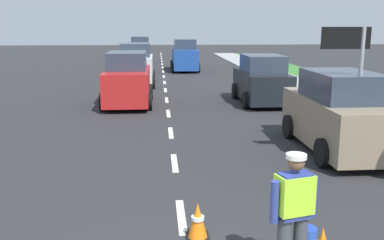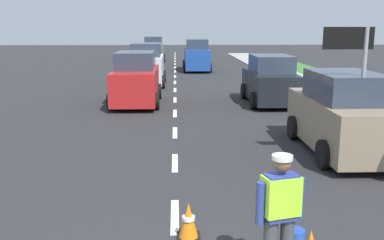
{
  "view_description": "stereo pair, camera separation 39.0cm",
  "coord_description": "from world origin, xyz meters",
  "px_view_note": "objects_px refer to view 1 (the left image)",
  "views": [
    {
      "loc": [
        -0.36,
        -4.3,
        3.24
      ],
      "look_at": [
        0.4,
        5.48,
        1.1
      ],
      "focal_mm": 40.84,
      "sensor_mm": 36.0,
      "label": 1
    },
    {
      "loc": [
        0.03,
        -4.32,
        3.24
      ],
      "look_at": [
        0.4,
        5.48,
        1.1
      ],
      "focal_mm": 40.84,
      "sensor_mm": 36.0,
      "label": 2
    }
  ],
  "objects_px": {
    "car_outgoing_far": "(185,56)",
    "car_parked_far": "(262,81)",
    "traffic_cone_near": "(198,221)",
    "car_oncoming_third": "(140,50)",
    "road_worker": "(295,209)",
    "lane_direction_sign": "(351,62)",
    "car_oncoming_second": "(136,66)",
    "car_parked_curbside": "(338,114)",
    "car_oncoming_lead": "(128,80)"
  },
  "relations": [
    {
      "from": "car_oncoming_second",
      "to": "car_oncoming_lead",
      "type": "height_order",
      "value": "car_oncoming_second"
    },
    {
      "from": "lane_direction_sign",
      "to": "car_parked_curbside",
      "type": "relative_size",
      "value": 0.75
    },
    {
      "from": "car_parked_curbside",
      "to": "car_oncoming_third",
      "type": "bearing_deg",
      "value": 102.26
    },
    {
      "from": "lane_direction_sign",
      "to": "car_parked_far",
      "type": "distance_m",
      "value": 8.29
    },
    {
      "from": "traffic_cone_near",
      "to": "road_worker",
      "type": "bearing_deg",
      "value": -43.74
    },
    {
      "from": "traffic_cone_near",
      "to": "car_parked_far",
      "type": "relative_size",
      "value": 0.14
    },
    {
      "from": "car_parked_curbside",
      "to": "car_oncoming_second",
      "type": "relative_size",
      "value": 1.02
    },
    {
      "from": "car_parked_far",
      "to": "traffic_cone_near",
      "type": "bearing_deg",
      "value": -107.77
    },
    {
      "from": "car_oncoming_second",
      "to": "car_parked_far",
      "type": "bearing_deg",
      "value": -47.28
    },
    {
      "from": "road_worker",
      "to": "car_outgoing_far",
      "type": "bearing_deg",
      "value": 89.57
    },
    {
      "from": "traffic_cone_near",
      "to": "car_oncoming_third",
      "type": "distance_m",
      "value": 33.09
    },
    {
      "from": "lane_direction_sign",
      "to": "car_parked_far",
      "type": "bearing_deg",
      "value": 90.79
    },
    {
      "from": "lane_direction_sign",
      "to": "car_oncoming_second",
      "type": "distance_m",
      "value": 15.28
    },
    {
      "from": "road_worker",
      "to": "car_parked_curbside",
      "type": "relative_size",
      "value": 0.39
    },
    {
      "from": "traffic_cone_near",
      "to": "car_parked_curbside",
      "type": "xyz_separation_m",
      "value": [
        4.09,
        4.56,
        0.68
      ]
    },
    {
      "from": "lane_direction_sign",
      "to": "car_parked_curbside",
      "type": "distance_m",
      "value": 1.74
    },
    {
      "from": "car_parked_curbside",
      "to": "car_oncoming_lead",
      "type": "xyz_separation_m",
      "value": [
        -5.91,
        7.29,
        0.04
      ]
    },
    {
      "from": "car_outgoing_far",
      "to": "car_oncoming_lead",
      "type": "distance_m",
      "value": 13.79
    },
    {
      "from": "car_oncoming_second",
      "to": "car_oncoming_lead",
      "type": "relative_size",
      "value": 1.01
    },
    {
      "from": "lane_direction_sign",
      "to": "car_oncoming_third",
      "type": "relative_size",
      "value": 0.76
    },
    {
      "from": "traffic_cone_near",
      "to": "car_oncoming_lead",
      "type": "xyz_separation_m",
      "value": [
        -1.82,
        11.85,
        0.72
      ]
    },
    {
      "from": "road_worker",
      "to": "car_oncoming_third",
      "type": "bearing_deg",
      "value": 95.44
    },
    {
      "from": "car_outgoing_far",
      "to": "car_oncoming_lead",
      "type": "bearing_deg",
      "value": -103.3
    },
    {
      "from": "road_worker",
      "to": "lane_direction_sign",
      "type": "xyz_separation_m",
      "value": [
        2.73,
        4.7,
        1.48
      ]
    },
    {
      "from": "road_worker",
      "to": "car_parked_far",
      "type": "height_order",
      "value": "car_parked_far"
    },
    {
      "from": "traffic_cone_near",
      "to": "car_oncoming_second",
      "type": "relative_size",
      "value": 0.14
    },
    {
      "from": "traffic_cone_near",
      "to": "car_oncoming_third",
      "type": "height_order",
      "value": "car_oncoming_third"
    },
    {
      "from": "lane_direction_sign",
      "to": "car_oncoming_third",
      "type": "bearing_deg",
      "value": 101.48
    },
    {
      "from": "car_oncoming_second",
      "to": "traffic_cone_near",
      "type": "bearing_deg",
      "value": -84.36
    },
    {
      "from": "lane_direction_sign",
      "to": "car_oncoming_second",
      "type": "relative_size",
      "value": 0.76
    },
    {
      "from": "car_oncoming_lead",
      "to": "car_parked_far",
      "type": "bearing_deg",
      "value": -0.95
    },
    {
      "from": "car_outgoing_far",
      "to": "car_parked_far",
      "type": "relative_size",
      "value": 1.05
    },
    {
      "from": "lane_direction_sign",
      "to": "car_parked_far",
      "type": "relative_size",
      "value": 0.8
    },
    {
      "from": "lane_direction_sign",
      "to": "road_worker",
      "type": "bearing_deg",
      "value": -120.14
    },
    {
      "from": "lane_direction_sign",
      "to": "traffic_cone_near",
      "type": "relative_size",
      "value": 5.51
    },
    {
      "from": "traffic_cone_near",
      "to": "car_parked_curbside",
      "type": "bearing_deg",
      "value": 48.15
    },
    {
      "from": "car_outgoing_far",
      "to": "car_parked_far",
      "type": "height_order",
      "value": "car_outgoing_far"
    },
    {
      "from": "road_worker",
      "to": "traffic_cone_near",
      "type": "distance_m",
      "value": 1.72
    },
    {
      "from": "car_oncoming_third",
      "to": "car_parked_curbside",
      "type": "bearing_deg",
      "value": -77.74
    },
    {
      "from": "car_parked_curbside",
      "to": "lane_direction_sign",
      "type": "bearing_deg",
      "value": -102.11
    },
    {
      "from": "car_parked_curbside",
      "to": "car_outgoing_far",
      "type": "distance_m",
      "value": 20.89
    },
    {
      "from": "car_parked_curbside",
      "to": "car_oncoming_third",
      "type": "distance_m",
      "value": 29.12
    },
    {
      "from": "traffic_cone_near",
      "to": "car_oncoming_lead",
      "type": "distance_m",
      "value": 12.01
    },
    {
      "from": "car_outgoing_far",
      "to": "car_oncoming_second",
      "type": "distance_m",
      "value": 8.15
    },
    {
      "from": "road_worker",
      "to": "car_outgoing_far",
      "type": "relative_size",
      "value": 0.39
    },
    {
      "from": "road_worker",
      "to": "car_oncoming_lead",
      "type": "bearing_deg",
      "value": 102.93
    },
    {
      "from": "car_parked_curbside",
      "to": "car_oncoming_third",
      "type": "relative_size",
      "value": 1.02
    },
    {
      "from": "car_oncoming_second",
      "to": "car_oncoming_lead",
      "type": "bearing_deg",
      "value": -90.68
    },
    {
      "from": "road_worker",
      "to": "traffic_cone_near",
      "type": "xyz_separation_m",
      "value": [
        -1.15,
        1.1,
        -0.64
      ]
    },
    {
      "from": "lane_direction_sign",
      "to": "car_oncoming_third",
      "type": "distance_m",
      "value": 30.05
    }
  ]
}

